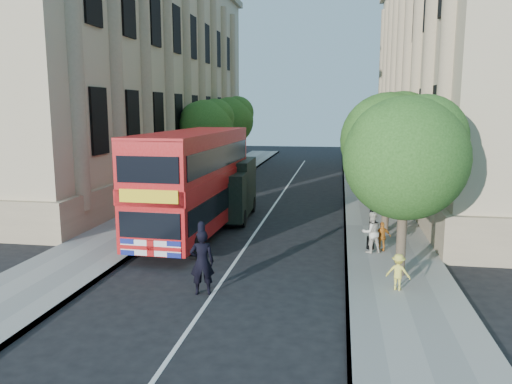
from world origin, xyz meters
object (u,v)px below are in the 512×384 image
at_px(police_constable, 202,262).
at_px(woman_pedestrian, 371,232).
at_px(lamp_post, 372,189).
at_px(box_van, 229,191).
at_px(double_decker_bus, 194,180).

bearing_deg(police_constable, woman_pedestrian, -150.86).
distance_m(lamp_post, box_van, 8.42).
xyz_separation_m(lamp_post, box_van, (-6.80, 4.86, -1.05)).
xyz_separation_m(double_decker_bus, police_constable, (2.28, -6.87, -1.49)).
relative_size(lamp_post, box_van, 0.98).
distance_m(police_constable, woman_pedestrian, 7.31).
bearing_deg(police_constable, lamp_post, -148.26).
distance_m(double_decker_bus, box_van, 3.73).
relative_size(box_van, woman_pedestrian, 3.32).
height_order(double_decker_bus, police_constable, double_decker_bus).
bearing_deg(woman_pedestrian, lamp_post, -113.05).
xyz_separation_m(lamp_post, police_constable, (-5.32, -5.50, -1.50)).
xyz_separation_m(lamp_post, double_decker_bus, (-7.60, 1.37, -0.01)).
bearing_deg(double_decker_bus, woman_pedestrian, -11.96).
height_order(lamp_post, double_decker_bus, lamp_post).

